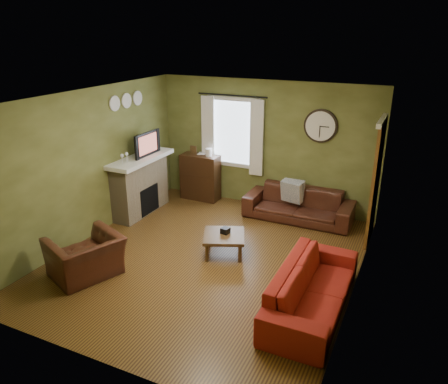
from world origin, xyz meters
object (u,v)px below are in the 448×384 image
at_px(coffee_table, 224,244).
at_px(sofa_brown, 298,205).
at_px(sofa_red, 312,288).
at_px(bookshelf, 200,177).
at_px(armchair, 86,257).

bearing_deg(coffee_table, sofa_brown, 69.29).
bearing_deg(sofa_red, bookshelf, 47.79).
xyz_separation_m(armchair, coffee_table, (1.59, 1.50, -0.14)).
height_order(sofa_red, coffee_table, sofa_red).
xyz_separation_m(sofa_brown, sofa_red, (0.99, -2.78, 0.01)).
xyz_separation_m(bookshelf, armchair, (-0.06, -3.56, -0.18)).
bearing_deg(sofa_red, sofa_brown, 19.54).
bearing_deg(coffee_table, armchair, -136.62).
relative_size(sofa_brown, sofa_red, 0.97).
relative_size(bookshelf, coffee_table, 1.50).
distance_m(sofa_brown, sofa_red, 2.95).
height_order(bookshelf, armchair, bookshelf).
xyz_separation_m(sofa_brown, coffee_table, (-0.72, -1.90, -0.13)).
height_order(sofa_brown, armchair, armchair).
xyz_separation_m(sofa_red, coffee_table, (-1.70, 0.88, -0.14)).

